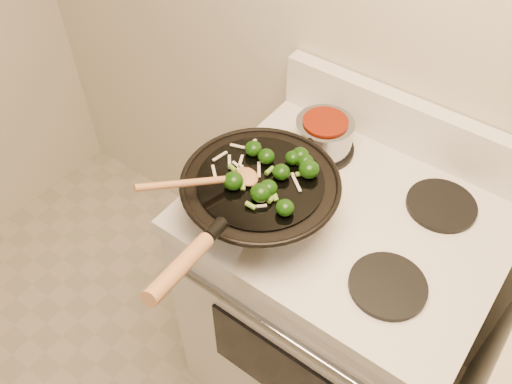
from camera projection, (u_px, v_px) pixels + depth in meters
The scene contains 5 objects.
stove at pixel (333, 301), 1.73m from camera, with size 0.78×0.67×1.08m.
wok at pixel (259, 196), 1.32m from camera, with size 0.39×0.64×0.26m.
stirfry at pixel (276, 173), 1.28m from camera, with size 0.26×0.23×0.04m.
wooden_spoon at pixel (217, 180), 1.24m from camera, with size 0.17×0.27×0.10m.
saucepan at pixel (324, 135), 1.50m from camera, with size 0.16×0.26×0.10m.
Camera 1 is at (0.16, 0.30, 1.98)m, focal length 38.00 mm.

